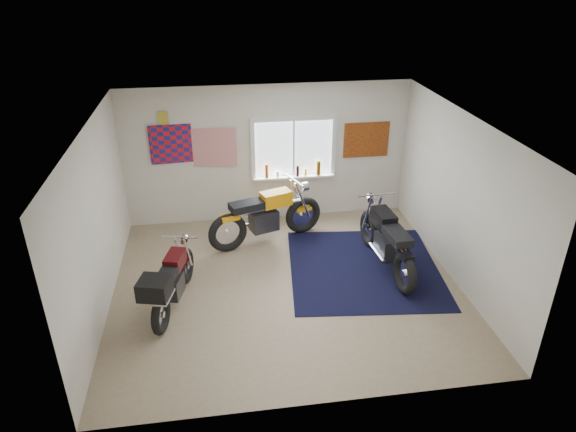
{
  "coord_description": "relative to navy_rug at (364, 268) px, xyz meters",
  "views": [
    {
      "loc": [
        -1.0,
        -6.84,
        4.76
      ],
      "look_at": [
        0.08,
        0.4,
        1.05
      ],
      "focal_mm": 32.0,
      "sensor_mm": 36.0,
      "label": 1
    }
  ],
  "objects": [
    {
      "name": "triumph_poster",
      "position": [
        0.57,
        2.16,
        1.54
      ],
      "size": [
        0.9,
        0.03,
        0.7
      ],
      "primitive_type": "cube",
      "color": "#A54C14",
      "rests_on": "room_shell"
    },
    {
      "name": "navy_rug",
      "position": [
        0.0,
        0.0,
        0.0
      ],
      "size": [
        2.77,
        2.85,
        0.01
      ],
      "primitive_type": "cube",
      "rotation": [
        0.0,
        0.0,
        -0.11
      ],
      "color": "black",
      "rests_on": "ground"
    },
    {
      "name": "yellow_triumph",
      "position": [
        -1.54,
        1.18,
        0.5
      ],
      "size": [
        2.19,
        0.95,
        1.14
      ],
      "rotation": [
        0.0,
        0.0,
        0.33
      ],
      "color": "black",
      "rests_on": "ground"
    },
    {
      "name": "flag_display",
      "position": [
        -3.28,
        2.16,
        2.14
      ],
      "size": [
        1.6,
        0.1,
        1.17
      ],
      "color": "red",
      "rests_on": "room_shell"
    },
    {
      "name": "maroon_tourer",
      "position": [
        -3.17,
        -0.71,
        0.48
      ],
      "size": [
        0.81,
        1.84,
        0.94
      ],
      "rotation": [
        0.0,
        0.0,
        1.32
      ],
      "color": "black",
      "rests_on": "ground"
    },
    {
      "name": "window_assembly",
      "position": [
        -0.88,
        2.15,
        1.36
      ],
      "size": [
        1.66,
        0.17,
        1.26
      ],
      "color": "white",
      "rests_on": "room_shell"
    },
    {
      "name": "oil_bottles",
      "position": [
        -0.8,
        2.08,
        1.02
      ],
      "size": [
        1.11,
        0.09,
        0.3
      ],
      "color": "#964715",
      "rests_on": "window_assembly"
    },
    {
      "name": "room_shell",
      "position": [
        -1.38,
        -0.32,
        1.63
      ],
      "size": [
        5.5,
        5.5,
        5.5
      ],
      "color": "white",
      "rests_on": "ground"
    },
    {
      "name": "black_chrome_bike",
      "position": [
        0.36,
        -0.01,
        0.49
      ],
      "size": [
        0.67,
        2.21,
        1.13
      ],
      "rotation": [
        0.0,
        0.0,
        1.65
      ],
      "color": "black",
      "rests_on": "navy_rug"
    },
    {
      "name": "ground",
      "position": [
        -1.38,
        -0.32,
        -0.01
      ],
      "size": [
        5.5,
        5.5,
        0.0
      ],
      "primitive_type": "plane",
      "color": "#9E896B",
      "rests_on": "ground"
    }
  ]
}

